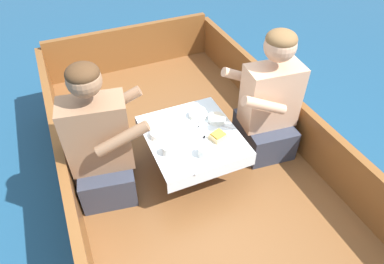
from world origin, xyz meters
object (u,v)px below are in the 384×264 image
at_px(sandwich, 218,136).
at_px(person_starboard, 268,106).
at_px(coffee_cup_starboard, 168,150).
at_px(coffee_cup_port, 204,152).
at_px(person_port, 101,146).

bearing_deg(sandwich, person_starboard, 13.82).
bearing_deg(coffee_cup_starboard, coffee_cup_port, -26.72).
relative_size(coffee_cup_port, coffee_cup_starboard, 1.06).
bearing_deg(person_port, sandwich, -4.40).
xyz_separation_m(person_starboard, coffee_cup_port, (-0.62, -0.22, -0.03)).
xyz_separation_m(sandwich, coffee_cup_port, (-0.15, -0.10, 0.00)).
distance_m(person_port, coffee_cup_starboard, 0.44).
distance_m(sandwich, coffee_cup_port, 0.18).
bearing_deg(coffee_cup_port, coffee_cup_starboard, 153.28).
bearing_deg(sandwich, person_port, 165.94).
height_order(person_port, coffee_cup_starboard, person_port).
bearing_deg(coffee_cup_port, person_starboard, 19.03).
relative_size(sandwich, coffee_cup_starboard, 1.20).
height_order(person_starboard, sandwich, person_starboard).
bearing_deg(coffee_cup_port, person_port, 154.55).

